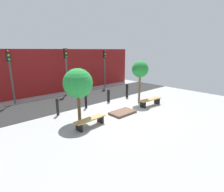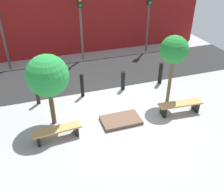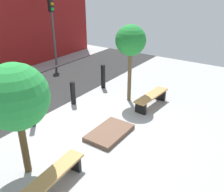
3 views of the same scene
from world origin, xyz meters
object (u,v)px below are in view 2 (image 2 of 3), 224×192
Objects in this scene: bollard_left at (82,86)px; traffic_light_mid_west at (80,15)px; tree_behind_right_bench at (174,51)px; bollard_center at (123,81)px; bench_right at (180,106)px; bench_left at (57,131)px; bollard_far_left at (37,94)px; tree_behind_left_bench at (47,76)px; bollard_right at (160,73)px; planter_bed at (121,120)px; traffic_light_mid_east at (149,11)px; traffic_light_west at (0,22)px.

bollard_left is 4.73m from traffic_light_mid_west.
tree_behind_right_bench is 3.28× the size of bollard_center.
bollard_left is (-3.44, 2.56, 0.20)m from bench_right.
bench_right is (4.93, 0.00, 0.03)m from bench_left.
bench_right is at bearing -69.80° from traffic_light_mid_west.
bollard_center is at bearing 0.00° from bollard_far_left.
bench_left is 2.97m from bollard_left.
tree_behind_left_bench is 2.64× the size of bollard_right.
tree_behind_right_bench reaches higher than bollard_far_left.
bench_right is 1.73× the size of bollard_right.
tree_behind_right_bench reaches higher than planter_bed.
bollard_right is (5.39, 1.59, -1.49)m from tree_behind_left_bench.
traffic_light_mid_west is at bearing 180.00° from traffic_light_mid_east.
tree_behind_left_bench is 0.95× the size of tree_behind_right_bench.
planter_bed is 8.10m from traffic_light_west.
bollard_left is at bearing -52.69° from traffic_light_west.
bench_left is 5.97m from bollard_right.
bollard_far_left is (-5.39, 2.56, 0.15)m from bench_right.
traffic_light_mid_west is (-2.93, 4.14, 2.07)m from bollard_right.
traffic_light_west is at bearing 122.44° from planter_bed.
bollard_right is at bearing -30.41° from traffic_light_west.
planter_bed is at bearing 179.81° from bench_right.
bench_left is 0.95× the size of bench_right.
bench_right is 2.04× the size of bollard_center.
tree_behind_left_bench is at bearing -73.79° from traffic_light_west.
tree_behind_right_bench reaches higher than bench_left.
bench_left is 1.96m from tree_behind_left_bench.
bollard_left is 0.29× the size of traffic_light_mid_east.
tree_behind_right_bench reaches higher than bollard_left.
bollard_right is at bearing 73.86° from tree_behind_right_bench.
bollard_right reaches higher than bollard_far_left.
traffic_light_mid_west is at bearing 65.36° from bench_left.
bollard_far_left reaches higher than bench_left.
bollard_far_left is at bearing 159.05° from bench_right.
tree_behind_right_bench is (2.47, 0.77, 2.27)m from planter_bed.
bollard_far_left is at bearing 180.00° from bollard_left.
bollard_left is at bearing -103.25° from traffic_light_mid_west.
tree_behind_left_bench is at bearing -139.01° from traffic_light_mid_east.
traffic_light_mid_east reaches higher than bollard_right.
bollard_center is at bearing -76.75° from traffic_light_mid_west.
traffic_light_mid_east is (5.11, 4.14, 1.99)m from bollard_left.
bollard_center is 4.77m from traffic_light_mid_west.
tree_behind_right_bench is 2.79× the size of bollard_right.
tree_behind_right_bench is 0.78× the size of traffic_light_mid_west.
bollard_left is at bearing 180.00° from bollard_center.
tree_behind_left_bench is 3.10× the size of bollard_center.
traffic_light_west reaches higher than bollard_far_left.
bollard_left reaches higher than bollard_far_left.
bollard_right is (2.93, 2.36, 0.46)m from planter_bed.
tree_behind_left_bench is at bearing 180.00° from tree_behind_right_bench.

